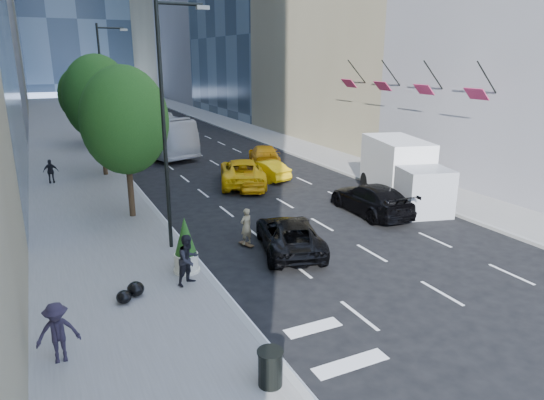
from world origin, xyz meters
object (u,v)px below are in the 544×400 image
black_sedan_lincoln (289,235)px  city_bus (141,132)px  black_sedan_mercedes (371,199)px  planter_shrub (186,246)px  trash_can (270,369)px  skateboarder (246,229)px  box_truck (403,171)px

black_sedan_lincoln → city_bus: 24.69m
black_sedan_mercedes → planter_shrub: 11.23m
black_sedan_lincoln → city_bus: city_bus is taller
black_sedan_lincoln → trash_can: black_sedan_lincoln is taller
skateboarder → city_bus: (0.25, 23.40, 0.98)m
skateboarder → planter_shrub: (-3.15, -1.68, 0.37)m
city_bus → box_truck: bearing=-81.2°
city_bus → box_truck: (10.49, -20.77, -0.05)m
black_sedan_mercedes → planter_shrub: size_ratio=2.57×
box_truck → planter_shrub: box_truck is taller
skateboarder → city_bus: city_bus is taller
black_sedan_lincoln → trash_can: (-4.60, -7.76, -0.10)m
city_bus → planter_shrub: size_ratio=5.96×
box_truck → planter_shrub: size_ratio=3.50×
black_sedan_mercedes → trash_can: bearing=46.3°
black_sedan_mercedes → city_bus: size_ratio=0.43×
black_sedan_lincoln → black_sedan_mercedes: size_ratio=0.92×
black_sedan_mercedes → trash_can: (-10.80, -10.39, -0.20)m
skateboarder → black_sedan_lincoln: bearing=122.0°
planter_shrub → skateboarder: bearing=28.1°
black_sedan_lincoln → planter_shrub: planter_shrub is taller
black_sedan_lincoln → black_sedan_mercedes: black_sedan_mercedes is taller
city_bus → planter_shrub: city_bus is taller
black_sedan_mercedes → planter_shrub: (-10.80, -3.07, 0.37)m
box_truck → planter_shrub: bearing=-147.2°
black_sedan_lincoln → city_bus: bearing=-70.7°
city_bus → black_sedan_mercedes: bearing=-89.4°
city_bus → skateboarder: bearing=-108.6°
black_sedan_mercedes → city_bus: 23.24m
city_bus → black_sedan_lincoln: bearing=-105.2°
box_truck → planter_shrub: (-13.89, -4.31, -0.56)m
black_sedan_lincoln → black_sedan_mercedes: 6.73m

